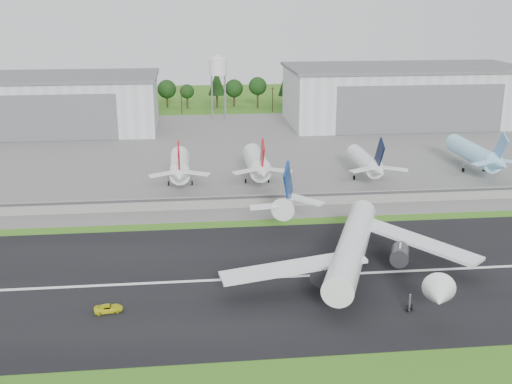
{
  "coord_description": "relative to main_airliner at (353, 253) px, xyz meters",
  "views": [
    {
      "loc": [
        -20.25,
        -107.69,
        54.95
      ],
      "look_at": [
        -3.86,
        40.0,
        9.0
      ],
      "focal_mm": 45.0,
      "sensor_mm": 36.0,
      "label": 1
    }
  ],
  "objects": [
    {
      "name": "parked_jet_red_a",
      "position": [
        -35.05,
        66.98,
        1.35
      ],
      "size": [
        7.36,
        31.29,
        16.76
      ],
      "color": "white",
      "rests_on": "ground"
    },
    {
      "name": "ground",
      "position": [
        -12.58,
        -9.59,
        -4.89
      ],
      "size": [
        600.0,
        600.0,
        0.0
      ],
      "primitive_type": "plane",
      "color": "#406B19",
      "rests_on": "ground"
    },
    {
      "name": "apron",
      "position": [
        -12.58,
        110.41,
        -4.84
      ],
      "size": [
        320.0,
        150.0,
        0.1
      ],
      "primitive_type": "cube",
      "color": "slate",
      "rests_on": "ground"
    },
    {
      "name": "hangar_west",
      "position": [
        -92.58,
        155.33,
        6.74
      ],
      "size": [
        97.0,
        44.0,
        23.2
      ],
      "color": "silver",
      "rests_on": "ground"
    },
    {
      "name": "water_tower",
      "position": [
        -17.58,
        175.41,
        19.66
      ],
      "size": [
        8.4,
        8.4,
        29.4
      ],
      "color": "#99999E",
      "rests_on": "ground"
    },
    {
      "name": "utility_poles",
      "position": [
        -12.58,
        190.41,
        -4.89
      ],
      "size": [
        230.0,
        3.0,
        12.0
      ],
      "primitive_type": null,
      "color": "black",
      "rests_on": "ground"
    },
    {
      "name": "ground_vehicle",
      "position": [
        -47.8,
        -10.88,
        -4.09
      ],
      "size": [
        5.41,
        3.15,
        1.41
      ],
      "primitive_type": "imported",
      "rotation": [
        0.0,
        0.0,
        1.73
      ],
      "color": "yellow",
      "rests_on": "runway"
    },
    {
      "name": "parked_jet_red_b",
      "position": [
        -11.89,
        67.0,
        1.51
      ],
      "size": [
        7.36,
        31.29,
        16.93
      ],
      "color": "white",
      "rests_on": "ground"
    },
    {
      "name": "main_airliner",
      "position": [
        0.0,
        0.0,
        0.0
      ],
      "size": [
        53.45,
        57.31,
        18.17
      ],
      "rotation": [
        0.0,
        0.0,
        2.77
      ],
      "color": "white",
      "rests_on": "runway"
    },
    {
      "name": "runway_centerline",
      "position": [
        -12.58,
        0.41,
        -4.78
      ],
      "size": [
        220.0,
        1.0,
        0.02
      ],
      "primitive_type": "cube",
      "color": "white",
      "rests_on": "runway"
    },
    {
      "name": "parked_jet_skyblue",
      "position": [
        59.03,
        71.98,
        1.33
      ],
      "size": [
        7.36,
        37.29,
        16.79
      ],
      "color": "#93D7FF",
      "rests_on": "ground"
    },
    {
      "name": "hangar_east",
      "position": [
        62.42,
        155.33,
        7.73
      ],
      "size": [
        102.0,
        47.0,
        25.2
      ],
      "color": "silver",
      "rests_on": "ground"
    },
    {
      "name": "runway",
      "position": [
        -12.58,
        0.41,
        -4.84
      ],
      "size": [
        320.0,
        60.0,
        0.1
      ],
      "primitive_type": "cube",
      "color": "black",
      "rests_on": "ground"
    },
    {
      "name": "parked_jet_navy",
      "position": [
        21.77,
        66.91,
        0.98
      ],
      "size": [
        7.36,
        31.29,
        16.35
      ],
      "color": "white",
      "rests_on": "ground"
    },
    {
      "name": "treeline",
      "position": [
        -12.58,
        205.41,
        -4.89
      ],
      "size": [
        320.0,
        16.0,
        22.0
      ],
      "primitive_type": null,
      "color": "black",
      "rests_on": "ground"
    },
    {
      "name": "blast_fence",
      "position": [
        -12.58,
        45.39,
        -3.09
      ],
      "size": [
        240.0,
        0.61,
        3.5
      ],
      "color": "gray",
      "rests_on": "ground"
    }
  ]
}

